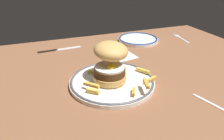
{
  "coord_description": "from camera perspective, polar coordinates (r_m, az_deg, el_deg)",
  "views": [
    {
      "loc": [
        -20.8,
        -50.42,
        31.43
      ],
      "look_at": [
        -2.82,
        -1.8,
        4.6
      ],
      "focal_mm": 32.25,
      "sensor_mm": 36.0,
      "label": 1
    }
  ],
  "objects": [
    {
      "name": "ground_plane",
      "position": [
        0.64,
        1.82,
        -4.15
      ],
      "size": [
        125.75,
        91.46,
        4.0
      ],
      "primitive_type": "cube",
      "color": "brown"
    },
    {
      "name": "dinner_plate",
      "position": [
        0.6,
        -0.0,
        -3.18
      ],
      "size": [
        25.3,
        25.3,
        1.6
      ],
      "color": "white",
      "rests_on": "ground_plane"
    },
    {
      "name": "burger",
      "position": [
        0.58,
        -0.4,
        2.53
      ],
      "size": [
        14.1,
        14.23,
        11.17
      ],
      "color": "tan",
      "rests_on": "dinner_plate"
    },
    {
      "name": "fries_pile",
      "position": [
        0.6,
        2.37,
        -1.68
      ],
      "size": [
        21.55,
        22.96,
        2.6
      ],
      "color": "gold",
      "rests_on": "dinner_plate"
    },
    {
      "name": "side_plate",
      "position": [
        0.96,
        7.39,
        8.64
      ],
      "size": [
        18.48,
        18.48,
        1.6
      ],
      "color": "white",
      "rests_on": "ground_plane"
    },
    {
      "name": "fork",
      "position": [
        1.05,
        18.8,
        8.66
      ],
      "size": [
        3.06,
        14.46,
        0.36
      ],
      "color": "silver",
      "rests_on": "ground_plane"
    },
    {
      "name": "knife",
      "position": [
        0.88,
        -15.54,
        5.59
      ],
      "size": [
        18.06,
        2.57,
        0.7
      ],
      "color": "black",
      "rests_on": "ground_plane"
    },
    {
      "name": "napkin",
      "position": [
        0.79,
        2.73,
        4.16
      ],
      "size": [
        10.82,
        11.35,
        0.4
      ],
      "primitive_type": "cube",
      "rotation": [
        0.0,
        0.0,
        0.15
      ],
      "color": "white",
      "rests_on": "ground_plane"
    }
  ]
}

